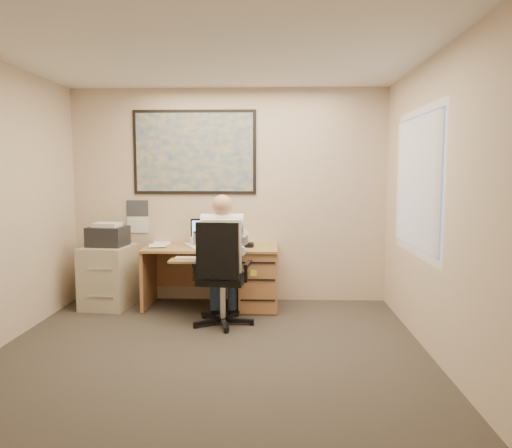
{
  "coord_description": "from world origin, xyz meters",
  "views": [
    {
      "loc": [
        0.58,
        -4.1,
        1.66
      ],
      "look_at": [
        0.38,
        1.3,
        1.09
      ],
      "focal_mm": 35.0,
      "sensor_mm": 36.0,
      "label": 1
    }
  ],
  "objects_px": {
    "filing_cabinet": "(109,271)",
    "office_chair": "(223,295)",
    "person": "(223,260)",
    "desk": "(239,272)"
  },
  "relations": [
    {
      "from": "filing_cabinet",
      "to": "office_chair",
      "type": "distance_m",
      "value": 1.65
    },
    {
      "from": "filing_cabinet",
      "to": "office_chair",
      "type": "xyz_separation_m",
      "value": [
        1.48,
        -0.72,
        -0.11
      ]
    },
    {
      "from": "filing_cabinet",
      "to": "person",
      "type": "bearing_deg",
      "value": -17.0
    },
    {
      "from": "desk",
      "to": "office_chair",
      "type": "height_order",
      "value": "office_chair"
    },
    {
      "from": "desk",
      "to": "filing_cabinet",
      "type": "relative_size",
      "value": 1.54
    },
    {
      "from": "filing_cabinet",
      "to": "office_chair",
      "type": "relative_size",
      "value": 0.91
    },
    {
      "from": "desk",
      "to": "office_chair",
      "type": "distance_m",
      "value": 0.78
    },
    {
      "from": "office_chair",
      "to": "person",
      "type": "xyz_separation_m",
      "value": [
        -0.01,
        0.08,
        0.37
      ]
    },
    {
      "from": "filing_cabinet",
      "to": "desk",
      "type": "bearing_deg",
      "value": 7.88
    },
    {
      "from": "office_chair",
      "to": "person",
      "type": "distance_m",
      "value": 0.38
    }
  ]
}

